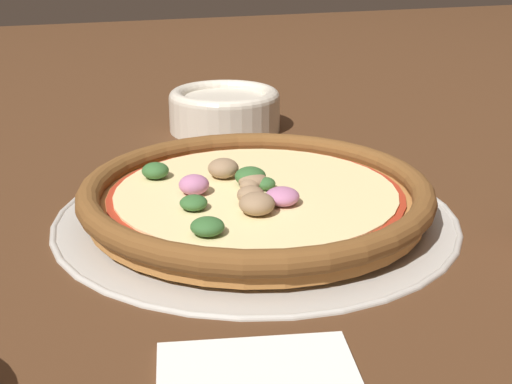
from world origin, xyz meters
TOP-DOWN VIEW (x-y plane):
  - ground_plane at (0.00, 0.00)m, footprint 3.00×3.00m
  - pizza_tray at (0.00, 0.00)m, footprint 0.38×0.38m
  - pizza at (0.00, 0.00)m, footprint 0.33×0.33m
  - bowl_near at (-0.06, -0.30)m, footprint 0.15×0.15m

SIDE VIEW (x-z plane):
  - ground_plane at x=0.00m, z-range 0.00..0.00m
  - pizza_tray at x=0.00m, z-range 0.00..0.01m
  - pizza at x=0.00m, z-range 0.00..0.04m
  - bowl_near at x=-0.06m, z-range 0.00..0.06m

